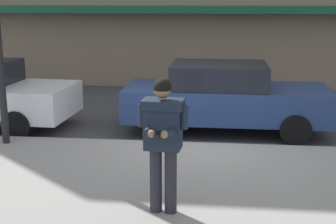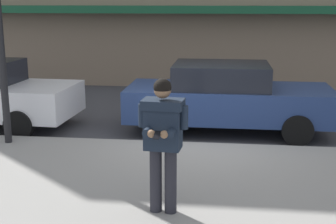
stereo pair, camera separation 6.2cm
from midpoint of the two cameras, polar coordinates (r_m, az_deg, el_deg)
name	(u,v)px [view 1 (the left image)]	position (r m, az deg, el deg)	size (l,w,h in m)	color
ground_plane	(195,146)	(9.56, 3.14, -4.13)	(80.00, 80.00, 0.00)	#3D3D42
sidewalk	(255,204)	(6.88, 10.25, -10.95)	(32.00, 5.30, 0.14)	gray
curb_paint_line	(245,147)	(9.61, 9.14, -4.18)	(28.00, 0.12, 0.01)	silver
parked_sedan_mid	(225,97)	(10.48, 6.77, 1.82)	(4.50, 1.93, 1.54)	navy
man_texting_on_phone	(163,132)	(5.99, -0.92, -2.41)	(0.65, 0.60, 1.81)	#23232B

